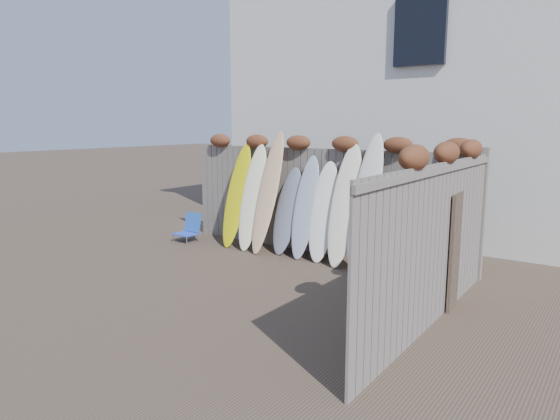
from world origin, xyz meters
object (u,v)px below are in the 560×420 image
Objects in this scene: wooden_crate at (411,277)px; lattice_panel at (458,247)px; beach_chair at (189,228)px; surfboard_0 at (237,195)px.

lattice_panel is at bearing 36.94° from wooden_crate.
wooden_crate is (5.19, -0.84, 0.09)m from beach_chair.
beach_chair is 5.26m from wooden_crate.
surfboard_0 is (-4.61, 0.75, 0.25)m from lattice_panel.
beach_chair is at bearing 170.81° from wooden_crate.
beach_chair is at bearing 168.89° from lattice_panel.
lattice_panel is (5.70, -0.46, 0.51)m from beach_chair.
lattice_panel is (0.51, 0.38, 0.42)m from wooden_crate.
wooden_crate is 0.34× the size of surfboard_0.
beach_chair is 0.38× the size of lattice_panel.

